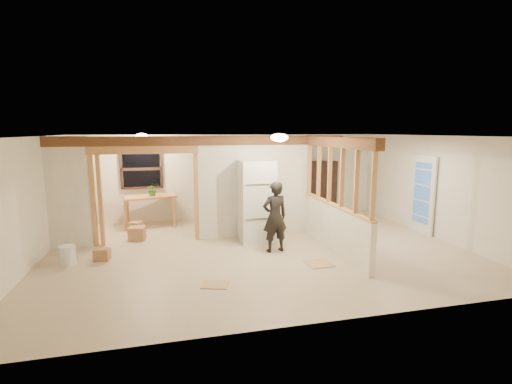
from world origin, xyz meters
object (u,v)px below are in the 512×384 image
object	(u,v)px
refrigerator	(256,201)
work_table	(151,211)
bookshelf	(323,188)
woman	(275,217)
shop_vac	(81,218)

from	to	relation	value
refrigerator	work_table	size ratio (longest dim) A/B	1.42
work_table	bookshelf	size ratio (longest dim) A/B	0.81
refrigerator	woman	xyz separation A→B (m)	(0.19, -0.91, -0.19)
refrigerator	work_table	distance (m)	3.26
work_table	woman	bearing A→B (deg)	-58.90
woman	refrigerator	bearing A→B (deg)	-86.93
woman	work_table	distance (m)	3.99
shop_vac	refrigerator	bearing A→B (deg)	-25.48
bookshelf	shop_vac	bearing A→B (deg)	-178.20
work_table	shop_vac	distance (m)	1.82
woman	bookshelf	world-z (taller)	bookshelf
woman	bookshelf	bearing A→B (deg)	-137.03
shop_vac	bookshelf	world-z (taller)	bookshelf
refrigerator	work_table	bearing A→B (deg)	141.72
woman	shop_vac	size ratio (longest dim) A/B	2.58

